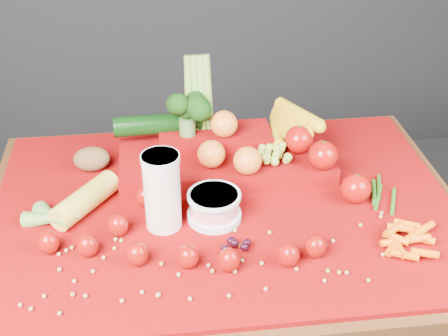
{
  "coord_description": "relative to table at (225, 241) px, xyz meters",
  "views": [
    {
      "loc": [
        -0.15,
        -1.15,
        1.6
      ],
      "look_at": [
        0.0,
        0.02,
        0.85
      ],
      "focal_mm": 50.0,
      "sensor_mm": 36.0,
      "label": 1
    }
  ],
  "objects": [
    {
      "name": "dark_grape_cluster",
      "position": [
        0.0,
        -0.16,
        0.12
      ],
      "size": [
        0.06,
        0.05,
        0.03
      ],
      "primitive_type": null,
      "color": "black",
      "rests_on": "red_cloth"
    },
    {
      "name": "corn_ear",
      "position": [
        -0.36,
        -0.01,
        0.13
      ],
      "size": [
        0.27,
        0.26,
        0.06
      ],
      "rotation": [
        0.0,
        0.0,
        0.92
      ],
      "color": "yellow",
      "rests_on": "red_cloth"
    },
    {
      "name": "soybean_scatter",
      "position": [
        0.0,
        -0.2,
        0.11
      ],
      "size": [
        0.84,
        0.24,
        0.01
      ],
      "primitive_type": null,
      "color": "olive",
      "rests_on": "red_cloth"
    },
    {
      "name": "produce_mound",
      "position": [
        0.04,
        0.16,
        0.16
      ],
      "size": [
        0.59,
        0.36,
        0.27
      ],
      "color": "#7C0408",
      "rests_on": "red_cloth"
    },
    {
      "name": "table",
      "position": [
        0.0,
        0.0,
        0.0
      ],
      "size": [
        1.1,
        0.8,
        0.75
      ],
      "color": "#3A230D",
      "rests_on": "ground"
    },
    {
      "name": "red_cloth",
      "position": [
        0.0,
        0.0,
        0.1
      ],
      "size": [
        1.05,
        0.75,
        0.01
      ],
      "primitive_type": "cube",
      "color": "#7C0408",
      "rests_on": "table"
    },
    {
      "name": "yogurt_bowl",
      "position": [
        -0.03,
        -0.05,
        0.14
      ],
      "size": [
        0.12,
        0.12,
        0.07
      ],
      "rotation": [
        0.0,
        0.0,
        0.03
      ],
      "color": "silver",
      "rests_on": "red_cloth"
    },
    {
      "name": "potato",
      "position": [
        -0.31,
        0.19,
        0.14
      ],
      "size": [
        0.09,
        0.07,
        0.06
      ],
      "primitive_type": "ellipsoid",
      "color": "brown",
      "rests_on": "red_cloth"
    },
    {
      "name": "strawberry_scatter",
      "position": [
        -0.15,
        -0.14,
        0.13
      ],
      "size": [
        0.58,
        0.28,
        0.06
      ],
      "color": "#840005",
      "rests_on": "red_cloth"
    },
    {
      "name": "green_bean_pile",
      "position": [
        0.37,
        -0.01,
        0.11
      ],
      "size": [
        0.14,
        0.12,
        0.01
      ],
      "primitive_type": null,
      "color": "#276015",
      "rests_on": "red_cloth"
    },
    {
      "name": "milk_glass",
      "position": [
        -0.14,
        -0.06,
        0.2
      ],
      "size": [
        0.08,
        0.08,
        0.18
      ],
      "rotation": [
        0.0,
        0.0,
        -0.09
      ],
      "color": "beige",
      "rests_on": "red_cloth"
    },
    {
      "name": "baby_carrot_pile",
      "position": [
        0.36,
        -0.2,
        0.12
      ],
      "size": [
        0.17,
        0.18,
        0.03
      ],
      "primitive_type": null,
      "color": "#DA5A07",
      "rests_on": "red_cloth"
    }
  ]
}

